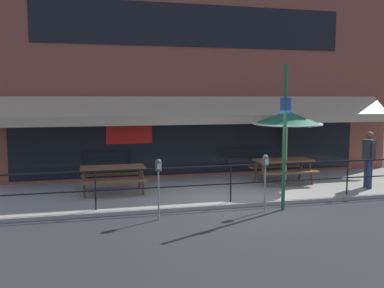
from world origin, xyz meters
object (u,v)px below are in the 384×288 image
at_px(street_sign_pole, 285,136).
at_px(pedestrian_walking, 369,157).
at_px(picnic_table_centre, 283,164).
at_px(picnic_table_left, 113,172).
at_px(parking_meter_far, 265,166).
at_px(parking_meter_near, 158,171).
at_px(patio_umbrella_centre, 287,118).

bearing_deg(street_sign_pole, pedestrian_walking, 21.45).
height_order(picnic_table_centre, pedestrian_walking, pedestrian_walking).
relative_size(picnic_table_left, parking_meter_far, 1.27).
bearing_deg(parking_meter_far, picnic_table_left, 144.57).
height_order(picnic_table_left, pedestrian_walking, pedestrian_walking).
xyz_separation_m(parking_meter_near, parking_meter_far, (2.68, 0.09, 0.00)).
bearing_deg(parking_meter_near, street_sign_pole, 2.01).
relative_size(picnic_table_centre, pedestrian_walking, 1.05).
height_order(patio_umbrella_centre, parking_meter_near, patio_umbrella_centre).
relative_size(picnic_table_centre, parking_meter_near, 1.27).
height_order(pedestrian_walking, parking_meter_near, pedestrian_walking).
xyz_separation_m(patio_umbrella_centre, pedestrian_walking, (2.16, -1.07, -1.12)).
bearing_deg(street_sign_pole, patio_umbrella_centre, 62.18).
relative_size(picnic_table_centre, street_sign_pole, 0.50).
bearing_deg(pedestrian_walking, street_sign_pole, -158.55).
distance_m(parking_meter_far, street_sign_pole, 0.88).
distance_m(picnic_table_centre, patio_umbrella_centre, 1.49).
bearing_deg(pedestrian_walking, picnic_table_left, 171.28).
relative_size(parking_meter_near, street_sign_pole, 0.39).
relative_size(picnic_table_left, parking_meter_near, 1.27).
distance_m(patio_umbrella_centre, pedestrian_walking, 2.66).
distance_m(picnic_table_left, parking_meter_far, 4.37).
bearing_deg(picnic_table_left, parking_meter_near, -71.60).
bearing_deg(pedestrian_walking, parking_meter_far, -160.79).
xyz_separation_m(picnic_table_centre, patio_umbrella_centre, (0.00, -0.21, 1.47)).
height_order(pedestrian_walking, parking_meter_far, pedestrian_walking).
bearing_deg(picnic_table_left, street_sign_pole, -31.68).
distance_m(picnic_table_left, street_sign_pole, 4.90).
relative_size(picnic_table_left, picnic_table_centre, 1.00).
height_order(parking_meter_far, street_sign_pole, street_sign_pole).
bearing_deg(parking_meter_far, pedestrian_walking, 19.21).
height_order(picnic_table_centre, parking_meter_near, parking_meter_near).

